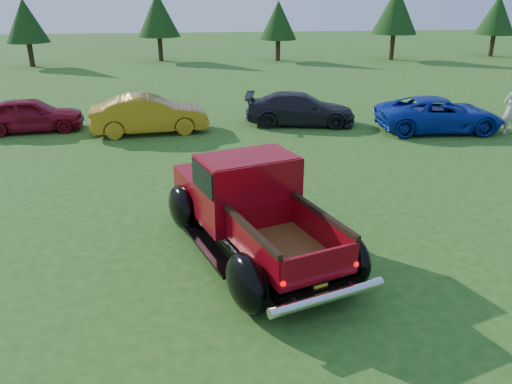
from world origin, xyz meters
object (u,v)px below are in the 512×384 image
show_car_red (31,115)px  show_car_yellow (149,114)px  tree_east (396,10)px  pickup_truck (247,204)px  tree_mid_right (278,20)px  tree_far_east (497,15)px  show_car_grey (300,109)px  show_car_blue (439,114)px  tree_west (25,21)px  tree_mid_left (158,15)px  spectator (512,108)px

show_car_red → show_car_yellow: bearing=-106.4°
tree_east → pickup_truck: tree_east is taller
tree_mid_right → tree_far_east: tree_far_east is taller
pickup_truck → tree_far_east: bearing=33.9°
tree_east → pickup_truck: 33.07m
show_car_grey → show_car_blue: 5.31m
pickup_truck → show_car_yellow: 9.83m
tree_west → tree_mid_right: tree_west is taller
tree_mid_right → show_car_red: 23.64m
tree_far_east → tree_east: bearing=-173.7°
show_car_red → show_car_blue: 15.55m
tree_mid_left → show_car_blue: size_ratio=1.06×
tree_mid_left → tree_east: 18.06m
tree_east → show_car_red: 29.27m
show_car_grey → pickup_truck: bearing=172.7°
show_car_grey → spectator: 7.86m
tree_far_east → show_car_grey: bearing=-135.1°
tree_west → spectator: (22.94, -21.41, -2.12)m
tree_far_east → show_car_yellow: (-26.41, -20.99, -2.54)m
tree_far_east → show_car_red: size_ratio=1.26×
tree_far_east → pickup_truck: bearing=-128.0°
show_car_yellow → show_car_blue: show_car_yellow is taller
tree_east → spectator: size_ratio=2.74×
tree_east → pickup_truck: (-14.78, -29.46, -2.72)m
tree_mid_right → show_car_blue: (2.51, -21.65, -2.32)m
spectator → tree_west: bearing=-48.2°
show_car_red → spectator: 18.07m
show_car_grey → tree_west: bearing=50.0°
tree_west → pickup_truck: size_ratio=0.81×
tree_mid_left → show_car_red: tree_mid_left is taller
tree_mid_right → show_car_grey: size_ratio=1.01×
show_car_yellow → show_car_blue: size_ratio=0.92×
tree_west → tree_mid_right: size_ratio=1.05×
show_car_grey → tree_east: bearing=-19.9°
tree_far_east → pickup_truck: (-23.78, -30.46, -2.31)m
tree_mid_right → show_car_red: (-12.91, -19.67, -2.32)m
tree_mid_right → tree_east: bearing=-3.2°
tree_mid_left → show_car_yellow: tree_mid_left is taller
show_car_blue → show_car_grey: bearing=74.8°
spectator → pickup_truck: bearing=30.0°
tree_mid_left → spectator: bearing=-59.2°
show_car_yellow → spectator: 13.49m
spectator → show_car_red: bearing=-13.9°
tree_west → show_car_red: size_ratio=1.20×
tree_mid_right → spectator: bearing=-77.6°
tree_mid_left → show_car_grey: size_ratio=1.15×
tree_west → show_car_blue: 29.21m
tree_far_east → show_car_grey: tree_far_east is taller
spectator → show_car_blue: bearing=-22.6°
show_car_blue → spectator: 2.57m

